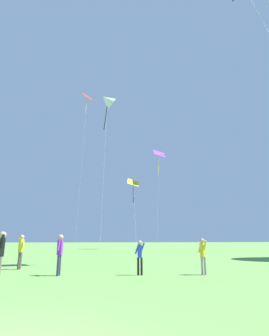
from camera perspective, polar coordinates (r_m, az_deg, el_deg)
The scene contains 9 objects.
kite_purple_streamer at distance 51.01m, azimuth 5.14°, elevation 1.95°, with size 4.39×8.36×18.11m.
kite_red_high at distance 51.23m, azimuth -10.00°, elevation 13.35°, with size 2.00×6.17×27.52m.
kite_white_distant at distance 40.91m, azimuth -5.68°, elevation 13.86°, with size 2.71×8.57×22.35m.
kite_yellow_diamond at distance 49.09m, azimuth -0.28°, elevation -3.96°, with size 2.64×9.51×12.45m.
person_foreground_watcher at distance 11.66m, azimuth -26.16°, elevation -15.35°, with size 0.26×0.57×1.79m.
person_child_small at distance 12.61m, azimuth 1.12°, elevation -17.57°, with size 0.46×0.25×1.45m.
person_in_blue_jacket at distance 13.06m, azimuth 14.11°, elevation -16.81°, with size 0.29×0.48×1.55m.
person_near_tree at distance 12.85m, azimuth -15.36°, elevation -16.32°, with size 0.25×0.55×1.71m.
person_with_spool at distance 16.23m, azimuth -22.66°, elevation -15.26°, with size 0.42×0.48×1.74m.
Camera 1 is at (1.01, -4.56, 1.47)m, focal length 29.13 mm.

